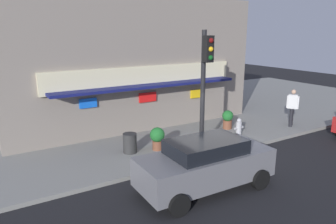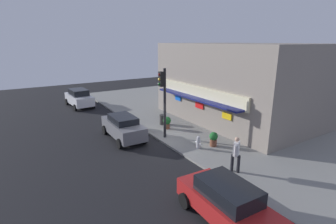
{
  "view_description": "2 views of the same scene",
  "coord_description": "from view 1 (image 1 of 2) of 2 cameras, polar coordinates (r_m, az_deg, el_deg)",
  "views": [
    {
      "loc": [
        -7.49,
        -8.87,
        4.77
      ],
      "look_at": [
        -1.3,
        1.22,
        1.75
      ],
      "focal_mm": 34.07,
      "sensor_mm": 36.0,
      "label": 1
    },
    {
      "loc": [
        13.76,
        -8.06,
        6.5
      ],
      "look_at": [
        -1.03,
        1.36,
        1.6
      ],
      "focal_mm": 27.29,
      "sensor_mm": 36.0,
      "label": 2
    }
  ],
  "objects": [
    {
      "name": "pedestrian",
      "position": [
        16.93,
        21.37,
        1.02
      ],
      "size": [
        0.49,
        0.55,
        1.85
      ],
      "color": "black",
      "rests_on": "sidewalk"
    },
    {
      "name": "potted_plant_by_doorway",
      "position": [
        15.71,
        10.62,
        -1.2
      ],
      "size": [
        0.53,
        0.53,
        0.91
      ],
      "color": "brown",
      "rests_on": "sidewalk"
    },
    {
      "name": "sidewalk",
      "position": [
        17.92,
        -5.66,
        -0.98
      ],
      "size": [
        36.62,
        13.43,
        0.15
      ],
      "primitive_type": "cube",
      "color": "gray",
      "rests_on": "ground_plane"
    },
    {
      "name": "potted_plant_by_window",
      "position": [
        12.71,
        -1.92,
        -4.5
      ],
      "size": [
        0.59,
        0.59,
        0.93
      ],
      "color": "brown",
      "rests_on": "sidewalk"
    },
    {
      "name": "fire_hydrant",
      "position": [
        14.89,
        12.55,
        -2.63
      ],
      "size": [
        0.49,
        0.25,
        0.79
      ],
      "color": "#B2B2B7",
      "rests_on": "sidewalk"
    },
    {
      "name": "corner_building",
      "position": [
        18.39,
        -10.1,
        9.27
      ],
      "size": [
        12.38,
        9.21,
        6.17
      ],
      "color": "gray",
      "rests_on": "sidewalk"
    },
    {
      "name": "ground_plane",
      "position": [
        12.55,
        8.07,
        -8.2
      ],
      "size": [
        54.93,
        54.93,
        0.0
      ],
      "primitive_type": "plane",
      "color": "black"
    },
    {
      "name": "traffic_light",
      "position": [
        11.96,
        6.64,
        6.43
      ],
      "size": [
        0.32,
        0.58,
        4.67
      ],
      "color": "black",
      "rests_on": "sidewalk"
    },
    {
      "name": "parked_car_grey",
      "position": [
        9.9,
        6.71,
        -9.16
      ],
      "size": [
        4.28,
        2.0,
        1.62
      ],
      "color": "slate",
      "rests_on": "ground_plane"
    },
    {
      "name": "trash_can",
      "position": [
        12.56,
        -6.84,
        -5.55
      ],
      "size": [
        0.54,
        0.54,
        0.77
      ],
      "primitive_type": "cylinder",
      "color": "#2D2D2D",
      "rests_on": "sidewalk"
    }
  ]
}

